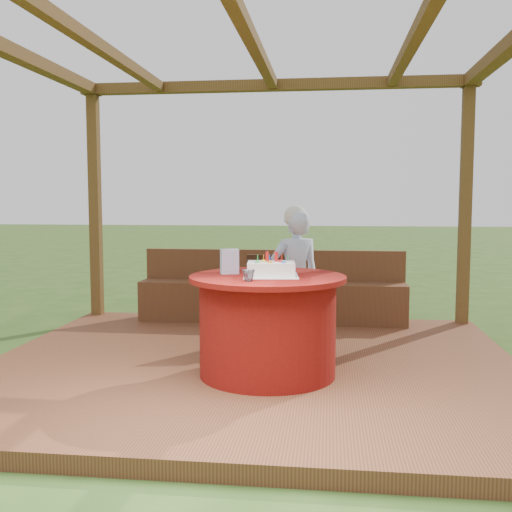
{
  "coord_description": "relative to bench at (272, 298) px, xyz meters",
  "views": [
    {
      "loc": [
        0.64,
        -4.97,
        1.49
      ],
      "look_at": [
        0.0,
        0.25,
        1.0
      ],
      "focal_mm": 42.0,
      "sensor_mm": 36.0,
      "label": 1
    }
  ],
  "objects": [
    {
      "name": "bench",
      "position": [
        0.0,
        0.0,
        0.0
      ],
      "size": [
        3.0,
        0.42,
        0.8
      ],
      "color": "brown",
      "rests_on": "deck"
    },
    {
      "name": "deck",
      "position": [
        0.0,
        -1.72,
        -0.32
      ],
      "size": [
        4.5,
        4.0,
        0.12
      ],
      "primitive_type": "cube",
      "color": "brown",
      "rests_on": "ground"
    },
    {
      "name": "chair",
      "position": [
        0.06,
        -1.05,
        0.19
      ],
      "size": [
        0.46,
        0.46,
        0.85
      ],
      "color": "#382212",
      "rests_on": "deck"
    },
    {
      "name": "table",
      "position": [
        0.17,
        -2.1,
        0.13
      ],
      "size": [
        1.22,
        1.22,
        0.79
      ],
      "color": "maroon",
      "rests_on": "deck"
    },
    {
      "name": "drinking_glass",
      "position": [
        0.07,
        -2.45,
        0.57
      ],
      "size": [
        0.12,
        0.12,
        0.08
      ],
      "primitive_type": "imported",
      "rotation": [
        0.0,
        0.0,
        0.4
      ],
      "color": "silver",
      "rests_on": "table"
    },
    {
      "name": "birthday_cake",
      "position": [
        0.2,
        -2.13,
        0.58
      ],
      "size": [
        0.45,
        0.45,
        0.18
      ],
      "color": "white",
      "rests_on": "table"
    },
    {
      "name": "elderly_woman",
      "position": [
        0.34,
        -1.26,
        0.4
      ],
      "size": [
        0.55,
        0.47,
        1.33
      ],
      "color": "#A9CCFB",
      "rests_on": "deck"
    },
    {
      "name": "pergola",
      "position": [
        0.0,
        -1.72,
        2.02
      ],
      "size": [
        4.5,
        4.0,
        2.72
      ],
      "color": "brown",
      "rests_on": "deck"
    },
    {
      "name": "gift_bag",
      "position": [
        -0.14,
        -2.03,
        0.62
      ],
      "size": [
        0.16,
        0.13,
        0.2
      ],
      "primitive_type": "cube",
      "rotation": [
        0.0,
        0.0,
        0.35
      ],
      "color": "#C680AB",
      "rests_on": "table"
    },
    {
      "name": "ground",
      "position": [
        0.0,
        -1.72,
        -0.38
      ],
      "size": [
        60.0,
        60.0,
        0.0
      ],
      "primitive_type": "plane",
      "color": "#31521B",
      "rests_on": "ground"
    }
  ]
}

